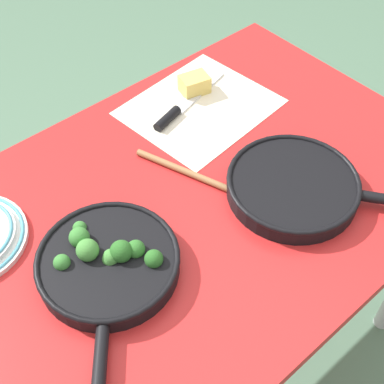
# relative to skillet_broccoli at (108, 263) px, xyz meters

# --- Properties ---
(ground_plane) EXTENTS (14.00, 14.00, 0.00)m
(ground_plane) POSITION_rel_skillet_broccoli_xyz_m (-0.24, -0.03, -0.79)
(ground_plane) COLOR #51755B
(dining_table_red) EXTENTS (1.21, 0.81, 0.76)m
(dining_table_red) POSITION_rel_skillet_broccoli_xyz_m (-0.24, -0.03, -0.12)
(dining_table_red) COLOR red
(dining_table_red) RESTS_ON ground_plane
(skillet_broccoli) EXTENTS (0.34, 0.38, 0.07)m
(skillet_broccoli) POSITION_rel_skillet_broccoli_xyz_m (0.00, 0.00, 0.00)
(skillet_broccoli) COLOR black
(skillet_broccoli) RESTS_ON dining_table_red
(skillet_eggs) EXTENTS (0.33, 0.39, 0.04)m
(skillet_eggs) POSITION_rel_skillet_broccoli_xyz_m (-0.42, 0.10, -0.00)
(skillet_eggs) COLOR black
(skillet_eggs) RESTS_ON dining_table_red
(wooden_spoon) EXTENTS (0.14, 0.34, 0.02)m
(wooden_spoon) POSITION_rel_skillet_broccoli_xyz_m (-0.31, -0.01, -0.02)
(wooden_spoon) COLOR #996B42
(wooden_spoon) RESTS_ON dining_table_red
(parchment_sheet) EXTENTS (0.38, 0.33, 0.00)m
(parchment_sheet) POSITION_rel_skillet_broccoli_xyz_m (-0.46, -0.25, -0.02)
(parchment_sheet) COLOR silver
(parchment_sheet) RESTS_ON dining_table_red
(grater_knife) EXTENTS (0.28, 0.10, 0.02)m
(grater_knife) POSITION_rel_skillet_broccoli_xyz_m (-0.42, -0.27, -0.02)
(grater_knife) COLOR silver
(grater_knife) RESTS_ON dining_table_red
(cheese_block) EXTENTS (0.08, 0.07, 0.05)m
(cheese_block) POSITION_rel_skillet_broccoli_xyz_m (-0.49, -0.31, -0.00)
(cheese_block) COLOR #E0C15B
(cheese_block) RESTS_ON dining_table_red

